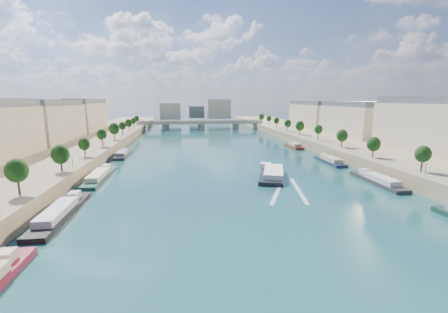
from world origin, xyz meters
name	(u,v)px	position (x,y,z in m)	size (l,w,h in m)	color
ground	(221,160)	(0.00, 100.00, 0.00)	(700.00, 700.00, 0.00)	#0B2C32
quay_left	(50,159)	(-72.00, 100.00, 2.50)	(44.00, 520.00, 5.00)	#9E8460
quay_right	(370,151)	(72.00, 100.00, 2.50)	(44.00, 520.00, 5.00)	#9E8460
pave_left	(87,152)	(-57.00, 100.00, 5.05)	(14.00, 520.00, 0.10)	gray
pave_right	(341,146)	(57.00, 100.00, 5.05)	(14.00, 520.00, 0.10)	gray
trees_left	(92,139)	(-55.00, 102.00, 10.48)	(4.80, 268.80, 8.26)	#382B1E
trees_right	(328,133)	(55.00, 110.00, 10.48)	(4.80, 268.80, 8.26)	#382B1E
lamps_left	(91,149)	(-52.50, 90.00, 7.78)	(0.36, 200.36, 4.28)	black
lamps_right	(328,139)	(52.50, 105.00, 7.78)	(0.36, 200.36, 4.28)	black
buildings_left	(26,123)	(-85.00, 112.00, 16.45)	(16.00, 226.00, 23.20)	beige
buildings_right	(382,120)	(85.00, 112.00, 16.45)	(16.00, 226.00, 23.20)	beige
skyline	(200,110)	(3.19, 319.52, 14.66)	(79.00, 42.00, 22.00)	beige
bridge	(201,124)	(0.00, 243.99, 5.08)	(112.00, 12.00, 8.15)	#C1B79E
tour_barge	(272,174)	(14.08, 69.04, 1.01)	(15.75, 28.10, 3.73)	black
wake	(288,190)	(14.08, 52.42, 0.02)	(15.56, 25.74, 0.04)	silver
moored_barges_left	(67,207)	(-45.50, 44.13, 0.84)	(5.00, 156.70, 3.60)	#161B30
moored_barges_right	(348,168)	(45.50, 73.76, 0.84)	(5.00, 126.39, 3.60)	#16372B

